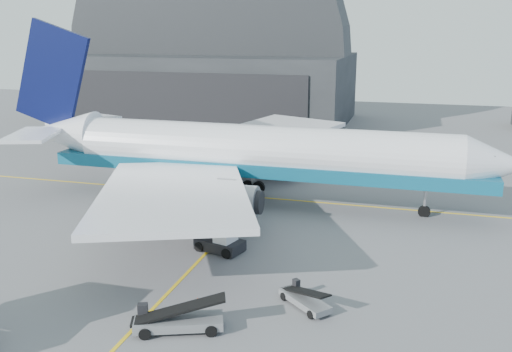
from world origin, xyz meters
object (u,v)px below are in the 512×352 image
(belt_loader_a, at_px, (178,320))
(belt_loader_b, at_px, (305,299))
(airliner, at_px, (243,152))
(pushback_tug, at_px, (221,243))

(belt_loader_a, height_order, belt_loader_b, belt_loader_a)
(airliner, xyz_separation_m, belt_loader_b, (10.11, -19.98, -4.49))
(pushback_tug, bearing_deg, belt_loader_b, -25.97)
(airliner, relative_size, belt_loader_a, 9.36)
(belt_loader_b, bearing_deg, belt_loader_a, -101.18)
(pushback_tug, xyz_separation_m, belt_loader_a, (1.55, -11.90, 0.00))
(airliner, relative_size, belt_loader_b, 13.59)
(pushback_tug, relative_size, belt_loader_a, 0.74)
(belt_loader_a, xyz_separation_m, belt_loader_b, (6.40, 4.83, -0.15))
(airliner, bearing_deg, belt_loader_a, -81.48)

